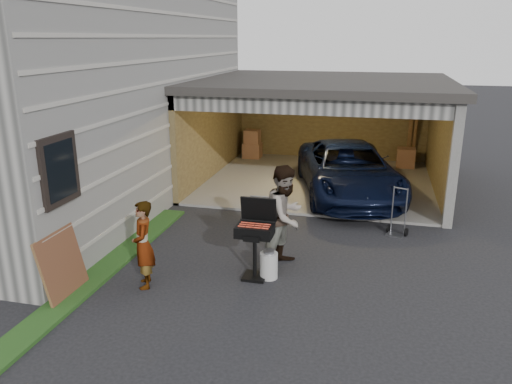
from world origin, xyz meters
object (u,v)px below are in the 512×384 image
(man, at_px, (285,216))
(plywood_panel, at_px, (62,265))
(hand_truck, at_px, (397,226))
(propane_tank, at_px, (269,265))
(minivan, at_px, (348,172))
(woman, at_px, (143,245))
(bbq_grill, at_px, (255,233))

(man, xyz_separation_m, plywood_panel, (-3.20, -1.99, -0.39))
(plywood_panel, distance_m, hand_truck, 6.55)
(propane_tank, bearing_deg, hand_truck, 49.48)
(minivan, xyz_separation_m, plywood_panel, (-4.03, -6.32, -0.13))
(woman, bearing_deg, man, 98.36)
(plywood_panel, bearing_deg, minivan, 57.47)
(woman, xyz_separation_m, bbq_grill, (1.70, 0.75, 0.08))
(man, bearing_deg, minivan, 11.68)
(hand_truck, bearing_deg, bbq_grill, -111.08)
(propane_tank, bearing_deg, plywood_panel, -155.39)
(minivan, distance_m, plywood_panel, 7.50)
(minivan, bearing_deg, woman, -131.48)
(propane_tank, xyz_separation_m, hand_truck, (2.18, 2.55, -0.03))
(minivan, distance_m, propane_tank, 5.05)
(woman, distance_m, man, 2.51)
(man, relative_size, hand_truck, 1.80)
(minivan, height_order, woman, woman)
(bbq_grill, bearing_deg, minivan, 76.12)
(man, distance_m, plywood_panel, 3.79)
(minivan, distance_m, bbq_grill, 5.11)
(man, distance_m, propane_tank, 0.94)
(man, bearing_deg, hand_truck, -23.44)
(minivan, bearing_deg, plywood_panel, -136.86)
(man, relative_size, propane_tank, 4.03)
(woman, bearing_deg, bbq_grill, 88.80)
(man, height_order, hand_truck, man)
(bbq_grill, bearing_deg, plywood_panel, -154.06)
(woman, distance_m, propane_tank, 2.14)
(minivan, distance_m, woman, 6.41)
(man, xyz_separation_m, bbq_grill, (-0.39, -0.63, -0.11))
(plywood_panel, height_order, hand_truck, plywood_panel)
(minivan, relative_size, hand_truck, 4.64)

